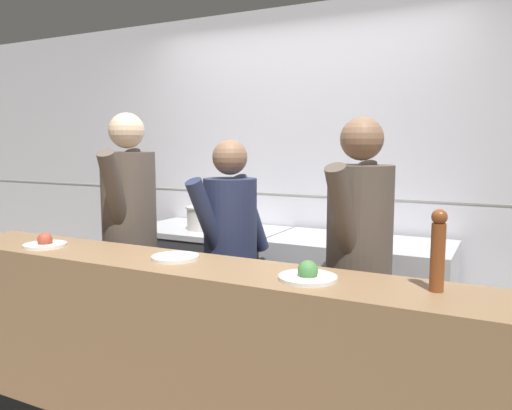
% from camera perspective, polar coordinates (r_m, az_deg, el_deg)
% --- Properties ---
extents(wall_back_tiled, '(8.00, 0.06, 2.60)m').
position_cam_1_polar(wall_back_tiled, '(3.97, 4.75, 3.33)').
color(wall_back_tiled, silver).
rests_on(wall_back_tiled, ground_plane).
extents(oven_range, '(1.15, 0.71, 0.90)m').
position_cam_1_polar(oven_range, '(4.03, -5.40, -8.93)').
color(oven_range, '#38383D').
rests_on(oven_range, ground_plane).
extents(prep_counter, '(1.21, 0.65, 0.90)m').
position_cam_1_polar(prep_counter, '(3.56, 11.66, -11.23)').
color(prep_counter, '#B7BABF').
rests_on(prep_counter, ground_plane).
extents(pass_counter, '(3.06, 0.45, 0.97)m').
position_cam_1_polar(pass_counter, '(2.69, -8.72, -16.54)').
color(pass_counter, '#93704C').
rests_on(pass_counter, ground_plane).
extents(stock_pot, '(0.28, 0.28, 0.18)m').
position_cam_1_polar(stock_pot, '(3.87, -5.91, -1.38)').
color(stock_pot, beige).
rests_on(stock_pot, oven_range).
extents(mixing_bowl_steel, '(0.29, 0.29, 0.07)m').
position_cam_1_polar(mixing_bowl_steel, '(3.43, 11.62, -3.46)').
color(mixing_bowl_steel, '#B7BABF').
rests_on(mixing_bowl_steel, prep_counter).
extents(plated_dish_main, '(0.24, 0.24, 0.08)m').
position_cam_1_polar(plated_dish_main, '(3.11, -22.97, -4.03)').
color(plated_dish_main, white).
rests_on(plated_dish_main, pass_counter).
extents(plated_dish_appetiser, '(0.24, 0.24, 0.02)m').
position_cam_1_polar(plated_dish_appetiser, '(2.59, -9.19, -5.93)').
color(plated_dish_appetiser, white).
rests_on(plated_dish_appetiser, pass_counter).
extents(plated_dish_dessert, '(0.26, 0.26, 0.09)m').
position_cam_1_polar(plated_dish_dessert, '(2.19, 5.94, -7.97)').
color(plated_dish_dessert, white).
rests_on(plated_dish_dessert, pass_counter).
extents(pepper_mill, '(0.06, 0.06, 0.33)m').
position_cam_1_polar(pepper_mill, '(2.10, 20.08, -4.73)').
color(pepper_mill, brown).
rests_on(pepper_mill, pass_counter).
extents(chef_head_cook, '(0.45, 0.76, 1.75)m').
position_cam_1_polar(chef_head_cook, '(3.44, -14.24, -2.86)').
color(chef_head_cook, black).
rests_on(chef_head_cook, ground_plane).
extents(chef_sous, '(0.38, 0.69, 1.58)m').
position_cam_1_polar(chef_sous, '(3.04, -2.93, -5.83)').
color(chef_sous, black).
rests_on(chef_sous, ground_plane).
extents(chef_line, '(0.38, 0.74, 1.69)m').
position_cam_1_polar(chef_line, '(2.70, 11.66, -6.25)').
color(chef_line, black).
rests_on(chef_line, ground_plane).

